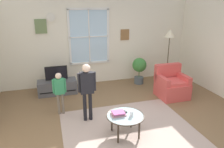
% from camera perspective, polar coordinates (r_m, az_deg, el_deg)
% --- Properties ---
extents(ground_plane, '(6.55, 6.39, 0.02)m').
position_cam_1_polar(ground_plane, '(4.63, 5.13, -14.36)').
color(ground_plane, brown).
extents(back_wall, '(5.95, 0.17, 2.91)m').
position_cam_1_polar(back_wall, '(6.79, -3.86, 9.70)').
color(back_wall, silver).
rests_on(back_wall, ground_plane).
extents(area_rug, '(2.66, 2.28, 0.01)m').
position_cam_1_polar(area_rug, '(4.57, 4.48, -14.55)').
color(area_rug, tan).
rests_on(area_rug, ground_plane).
extents(tv_stand, '(1.08, 0.45, 0.40)m').
position_cam_1_polar(tv_stand, '(6.32, -14.29, -3.38)').
color(tv_stand, '#4C4C51').
rests_on(tv_stand, ground_plane).
extents(television, '(0.61, 0.08, 0.42)m').
position_cam_1_polar(television, '(6.18, -14.60, 0.22)').
color(television, '#4C4C4C').
rests_on(television, tv_stand).
extents(armchair, '(0.76, 0.74, 0.87)m').
position_cam_1_polar(armchair, '(6.12, 15.54, -2.92)').
color(armchair, '#D14C47').
rests_on(armchair, ground_plane).
extents(coffee_table, '(0.74, 0.74, 0.43)m').
position_cam_1_polar(coffee_table, '(4.22, 3.54, -11.28)').
color(coffee_table, '#99B2B7').
rests_on(coffee_table, ground_plane).
extents(book_stack, '(0.28, 0.20, 0.07)m').
position_cam_1_polar(book_stack, '(4.20, 1.69, -10.47)').
color(book_stack, '#C98A94').
rests_on(book_stack, coffee_table).
extents(cup, '(0.07, 0.07, 0.10)m').
position_cam_1_polar(cup, '(4.17, 5.22, -10.45)').
color(cup, white).
rests_on(cup, coffee_table).
extents(remote_near_books, '(0.10, 0.14, 0.02)m').
position_cam_1_polar(remote_near_books, '(4.33, 3.22, -9.87)').
color(remote_near_books, black).
rests_on(remote_near_books, coffee_table).
extents(person_green_shirt, '(0.30, 0.14, 1.01)m').
position_cam_1_polar(person_green_shirt, '(5.01, -13.81, -3.84)').
color(person_green_shirt, '#726656').
rests_on(person_green_shirt, ground_plane).
extents(person_black_shirt, '(0.39, 0.18, 1.29)m').
position_cam_1_polar(person_black_shirt, '(4.57, -6.71, -3.22)').
color(person_black_shirt, black).
rests_on(person_black_shirt, ground_plane).
extents(potted_plant_by_window, '(0.45, 0.45, 0.84)m').
position_cam_1_polar(potted_plant_by_window, '(6.84, 7.27, 1.69)').
color(potted_plant_by_window, '#4C565B').
rests_on(potted_plant_by_window, ground_plane).
extents(floor_lamp, '(0.32, 0.32, 1.75)m').
position_cam_1_polar(floor_lamp, '(6.60, 15.05, 8.92)').
color(floor_lamp, black).
rests_on(floor_lamp, ground_plane).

